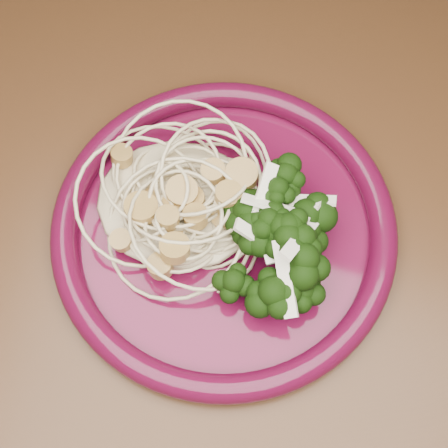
% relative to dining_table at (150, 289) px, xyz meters
% --- Properties ---
extents(dining_table, '(1.20, 0.80, 0.75)m').
position_rel_dining_table_xyz_m(dining_table, '(0.00, 0.00, 0.00)').
color(dining_table, '#472814').
rests_on(dining_table, ground).
extents(dinner_plate, '(0.38, 0.38, 0.03)m').
position_rel_dining_table_xyz_m(dinner_plate, '(0.07, 0.04, 0.11)').
color(dinner_plate, '#4B0923').
rests_on(dinner_plate, dining_table).
extents(spaghetti_pile, '(0.18, 0.17, 0.03)m').
position_rel_dining_table_xyz_m(spaghetti_pile, '(0.02, 0.06, 0.12)').
color(spaghetti_pile, beige).
rests_on(spaghetti_pile, dinner_plate).
extents(scallop_cluster, '(0.17, 0.17, 0.05)m').
position_rel_dining_table_xyz_m(scallop_cluster, '(0.02, 0.06, 0.16)').
color(scallop_cluster, tan).
rests_on(scallop_cluster, spaghetti_pile).
extents(broccoli_pile, '(0.13, 0.17, 0.05)m').
position_rel_dining_table_xyz_m(broccoli_pile, '(0.13, 0.03, 0.13)').
color(broccoli_pile, black).
rests_on(broccoli_pile, dinner_plate).
extents(onion_garnish, '(0.09, 0.11, 0.06)m').
position_rel_dining_table_xyz_m(onion_garnish, '(0.13, 0.03, 0.17)').
color(onion_garnish, '#F0E6CB').
rests_on(onion_garnish, broccoli_pile).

